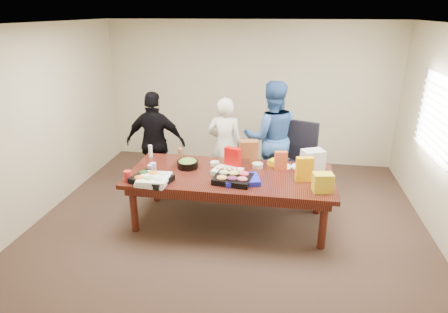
% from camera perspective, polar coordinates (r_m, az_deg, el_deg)
% --- Properties ---
extents(floor, '(5.50, 5.00, 0.02)m').
position_cam_1_polar(floor, '(5.55, 0.88, -9.83)').
color(floor, '#47301E').
rests_on(floor, ground).
extents(ceiling, '(5.50, 5.00, 0.02)m').
position_cam_1_polar(ceiling, '(4.76, 1.08, 19.49)').
color(ceiling, white).
rests_on(ceiling, wall_back).
extents(wall_back, '(5.50, 0.04, 2.70)m').
position_cam_1_polar(wall_back, '(7.39, 3.86, 9.45)').
color(wall_back, beige).
rests_on(wall_back, floor).
extents(wall_front, '(5.50, 0.04, 2.70)m').
position_cam_1_polar(wall_front, '(2.76, -6.87, -11.99)').
color(wall_front, beige).
rests_on(wall_front, floor).
extents(wall_left, '(0.04, 5.00, 2.70)m').
position_cam_1_polar(wall_left, '(6.02, -25.98, 4.59)').
color(wall_left, beige).
rests_on(wall_left, floor).
extents(window_panel, '(0.03, 1.40, 1.10)m').
position_cam_1_polar(window_panel, '(5.84, 29.51, 5.05)').
color(window_panel, white).
rests_on(window_panel, wall_right).
extents(window_blinds, '(0.04, 1.36, 1.00)m').
position_cam_1_polar(window_blinds, '(5.83, 29.14, 5.09)').
color(window_blinds, beige).
rests_on(window_blinds, wall_right).
extents(conference_table, '(2.80, 1.20, 0.75)m').
position_cam_1_polar(conference_table, '(5.36, 0.91, -6.30)').
color(conference_table, '#4C1C0F').
rests_on(conference_table, floor).
extents(office_chair, '(0.77, 0.77, 1.17)m').
position_cam_1_polar(office_chair, '(6.05, 11.55, -1.21)').
color(office_chair, black).
rests_on(office_chair, floor).
extents(person_center, '(0.59, 0.39, 1.59)m').
position_cam_1_polar(person_center, '(6.14, 0.15, 1.64)').
color(person_center, beige).
rests_on(person_center, floor).
extents(person_right, '(1.00, 0.84, 1.85)m').
position_cam_1_polar(person_right, '(6.18, 7.11, 2.84)').
color(person_right, '#305794').
rests_on(person_right, floor).
extents(person_left, '(0.99, 0.42, 1.67)m').
position_cam_1_polar(person_left, '(6.25, -10.26, 2.07)').
color(person_left, black).
rests_on(person_left, floor).
extents(veggie_tray, '(0.57, 0.50, 0.07)m').
position_cam_1_polar(veggie_tray, '(5.04, -10.86, -3.38)').
color(veggie_tray, black).
rests_on(veggie_tray, conference_table).
extents(fruit_tray, '(0.53, 0.44, 0.07)m').
position_cam_1_polar(fruit_tray, '(4.96, 1.37, -3.42)').
color(fruit_tray, black).
rests_on(fruit_tray, conference_table).
extents(sheet_cake, '(0.44, 0.38, 0.07)m').
position_cam_1_polar(sheet_cake, '(5.19, 0.51, -2.30)').
color(sheet_cake, silver).
rests_on(sheet_cake, conference_table).
extents(salad_bowl, '(0.38, 0.38, 0.10)m').
position_cam_1_polar(salad_bowl, '(5.42, -5.50, -1.17)').
color(salad_bowl, black).
rests_on(salad_bowl, conference_table).
extents(chip_bag_blue, '(0.52, 0.44, 0.07)m').
position_cam_1_polar(chip_bag_blue, '(4.95, 2.70, -3.50)').
color(chip_bag_blue, '#1F20C2').
rests_on(chip_bag_blue, conference_table).
extents(chip_bag_red, '(0.24, 0.16, 0.32)m').
position_cam_1_polar(chip_bag_red, '(5.29, 1.30, -0.34)').
color(chip_bag_red, '#BB0706').
rests_on(chip_bag_red, conference_table).
extents(chip_bag_yellow, '(0.23, 0.13, 0.33)m').
position_cam_1_polar(chip_bag_yellow, '(5.04, 12.01, -1.90)').
color(chip_bag_yellow, '#FEB20E').
rests_on(chip_bag_yellow, conference_table).
extents(chip_bag_orange, '(0.19, 0.11, 0.27)m').
position_cam_1_polar(chip_bag_orange, '(5.35, 8.57, -0.61)').
color(chip_bag_orange, '#CA552B').
rests_on(chip_bag_orange, conference_table).
extents(mayo_jar, '(0.10, 0.10, 0.13)m').
position_cam_1_polar(mayo_jar, '(5.56, 1.21, -0.27)').
color(mayo_jar, silver).
rests_on(mayo_jar, conference_table).
extents(mustard_bottle, '(0.06, 0.06, 0.15)m').
position_cam_1_polar(mustard_bottle, '(5.56, 4.34, -0.21)').
color(mustard_bottle, yellow).
rests_on(mustard_bottle, conference_table).
extents(dressing_bottle, '(0.08, 0.08, 0.22)m').
position_cam_1_polar(dressing_bottle, '(5.59, -6.59, 0.17)').
color(dressing_bottle, brown).
rests_on(dressing_bottle, conference_table).
extents(ranch_bottle, '(0.06, 0.06, 0.18)m').
position_cam_1_polar(ranch_bottle, '(5.88, -11.02, 0.82)').
color(ranch_bottle, white).
rests_on(ranch_bottle, conference_table).
extents(banana_bunch, '(0.28, 0.25, 0.08)m').
position_cam_1_polar(banana_bunch, '(5.50, 8.04, -1.04)').
color(banana_bunch, yellow).
rests_on(banana_bunch, conference_table).
extents(bread_loaf, '(0.28, 0.17, 0.11)m').
position_cam_1_polar(bread_loaf, '(5.53, 2.46, -0.54)').
color(bread_loaf, brown).
rests_on(bread_loaf, conference_table).
extents(kraft_bag, '(0.29, 0.20, 0.34)m').
position_cam_1_polar(kraft_bag, '(5.53, 3.72, 0.70)').
color(kraft_bag, brown).
rests_on(kraft_bag, conference_table).
extents(red_cup, '(0.11, 0.11, 0.13)m').
position_cam_1_polar(red_cup, '(5.14, -14.28, -2.81)').
color(red_cup, red).
rests_on(red_cup, conference_table).
extents(clear_cup_a, '(0.10, 0.10, 0.12)m').
position_cam_1_polar(clear_cup_a, '(5.37, -10.63, -1.55)').
color(clear_cup_a, silver).
rests_on(clear_cup_a, conference_table).
extents(clear_cup_b, '(0.08, 0.08, 0.10)m').
position_cam_1_polar(clear_cup_b, '(5.35, -11.02, -1.76)').
color(clear_cup_b, silver).
rests_on(clear_cup_b, conference_table).
extents(pizza_box_lower, '(0.41, 0.41, 0.04)m').
position_cam_1_polar(pizza_box_lower, '(5.01, -10.52, -3.70)').
color(pizza_box_lower, silver).
rests_on(pizza_box_lower, conference_table).
extents(pizza_box_upper, '(0.40, 0.40, 0.04)m').
position_cam_1_polar(pizza_box_upper, '(4.99, -10.48, -3.25)').
color(pizza_box_upper, white).
rests_on(pizza_box_upper, pizza_box_lower).
extents(plate_a, '(0.33, 0.33, 0.02)m').
position_cam_1_polar(plate_a, '(5.51, 11.61, -1.56)').
color(plate_a, white).
rests_on(plate_a, conference_table).
extents(plate_b, '(0.31, 0.31, 0.02)m').
position_cam_1_polar(plate_b, '(5.49, 8.86, -1.48)').
color(plate_b, silver).
rests_on(plate_b, conference_table).
extents(dip_bowl_a, '(0.17, 0.17, 0.06)m').
position_cam_1_polar(dip_bowl_a, '(5.42, 5.08, -1.34)').
color(dip_bowl_a, beige).
rests_on(dip_bowl_a, conference_table).
extents(dip_bowl_b, '(0.15, 0.15, 0.05)m').
position_cam_1_polar(dip_bowl_b, '(5.47, -1.39, -1.07)').
color(dip_bowl_b, beige).
rests_on(dip_bowl_b, conference_table).
extents(grocery_bag_white, '(0.35, 0.31, 0.31)m').
position_cam_1_polar(grocery_bag_white, '(5.36, 13.22, -0.64)').
color(grocery_bag_white, silver).
rests_on(grocery_bag_white, conference_table).
extents(grocery_bag_yellow, '(0.26, 0.21, 0.24)m').
position_cam_1_polar(grocery_bag_yellow, '(4.82, 14.65, -3.82)').
color(grocery_bag_yellow, yellow).
rests_on(grocery_bag_yellow, conference_table).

